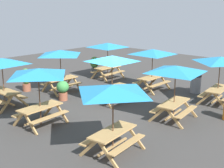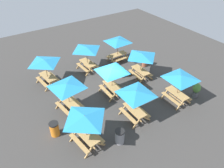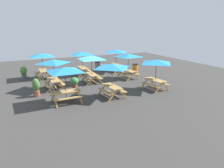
# 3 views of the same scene
# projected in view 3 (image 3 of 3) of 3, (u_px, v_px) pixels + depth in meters

# --- Properties ---
(ground_plane) EXTENTS (31.24, 31.24, 0.00)m
(ground_plane) POSITION_uv_depth(u_px,v_px,m) (96.00, 83.00, 18.56)
(ground_plane) COLOR #3D3A38
(ground_plane) RESTS_ON ground
(picnic_table_0) EXTENTS (2.83, 2.83, 2.34)m
(picnic_table_0) POSITION_uv_depth(u_px,v_px,m) (91.00, 60.00, 18.22)
(picnic_table_0) COLOR tan
(picnic_table_0) RESTS_ON ground
(picnic_table_1) EXTENTS (2.14, 2.14, 2.34)m
(picnic_table_1) POSITION_uv_depth(u_px,v_px,m) (112.00, 68.00, 14.62)
(picnic_table_1) COLOR tan
(picnic_table_1) RESTS_ON ground
(picnic_table_2) EXTENTS (2.80, 2.80, 2.34)m
(picnic_table_2) POSITION_uv_depth(u_px,v_px,m) (128.00, 57.00, 19.66)
(picnic_table_2) COLOR tan
(picnic_table_2) RESTS_ON ground
(picnic_table_3) EXTENTS (2.83, 2.83, 2.34)m
(picnic_table_3) POSITION_uv_depth(u_px,v_px,m) (65.00, 72.00, 13.46)
(picnic_table_3) COLOR tan
(picnic_table_3) RESTS_ON ground
(picnic_table_4) EXTENTS (2.24, 2.24, 2.34)m
(picnic_table_4) POSITION_uv_depth(u_px,v_px,m) (116.00, 53.00, 22.68)
(picnic_table_4) COLOR tan
(picnic_table_4) RESTS_ON ground
(picnic_table_5) EXTENTS (2.83, 2.83, 2.34)m
(picnic_table_5) POSITION_uv_depth(u_px,v_px,m) (42.00, 57.00, 19.69)
(picnic_table_5) COLOR tan
(picnic_table_5) RESTS_ON ground
(picnic_table_6) EXTENTS (2.23, 2.23, 2.34)m
(picnic_table_6) POSITION_uv_depth(u_px,v_px,m) (156.00, 64.00, 16.33)
(picnic_table_6) COLOR tan
(picnic_table_6) RESTS_ON ground
(picnic_table_7) EXTENTS (2.83, 2.83, 2.34)m
(picnic_table_7) POSITION_uv_depth(u_px,v_px,m) (82.00, 55.00, 20.94)
(picnic_table_7) COLOR tan
(picnic_table_7) RESTS_ON ground
(picnic_table_8) EXTENTS (2.08, 2.08, 2.34)m
(picnic_table_8) POSITION_uv_depth(u_px,v_px,m) (53.00, 64.00, 16.38)
(picnic_table_8) COLOR tan
(picnic_table_8) RESTS_ON ground
(trash_bin_orange) EXTENTS (0.59, 0.59, 0.98)m
(trash_bin_orange) POSITION_uv_depth(u_px,v_px,m) (135.00, 69.00, 22.15)
(trash_bin_orange) COLOR orange
(trash_bin_orange) RESTS_ON ground
(trash_bin_gray) EXTENTS (0.59, 0.59, 0.98)m
(trash_bin_gray) POSITION_uv_depth(u_px,v_px,m) (98.00, 66.00, 23.23)
(trash_bin_gray) COLOR gray
(trash_bin_gray) RESTS_ON ground
(potted_plant_0) EXTENTS (0.61, 0.61, 0.99)m
(potted_plant_0) POSITION_uv_depth(u_px,v_px,m) (74.00, 83.00, 16.49)
(potted_plant_0) COLOR #935138
(potted_plant_0) RESTS_ON ground
(potted_plant_1) EXTENTS (0.50, 0.50, 1.27)m
(potted_plant_1) POSITION_uv_depth(u_px,v_px,m) (36.00, 87.00, 15.03)
(potted_plant_1) COLOR #935138
(potted_plant_1) RESTS_ON ground
(potted_plant_2) EXTENTS (0.60, 0.60, 1.18)m
(potted_plant_2) POSITION_uv_depth(u_px,v_px,m) (24.00, 72.00, 19.72)
(potted_plant_2) COLOR #59595B
(potted_plant_2) RESTS_ON ground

